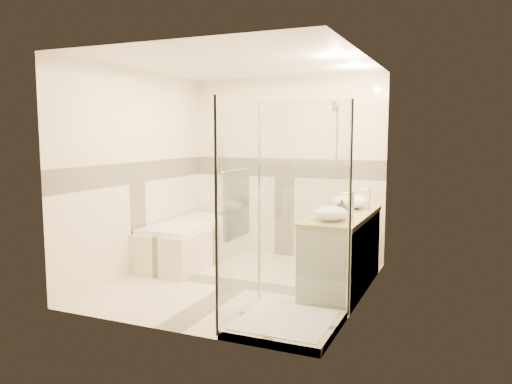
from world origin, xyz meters
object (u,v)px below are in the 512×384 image
at_px(amenity_bottle_a, 338,209).
at_px(vessel_sink_far, 331,213).
at_px(shower_enclosure, 277,270).
at_px(amenity_bottle_b, 342,207).
at_px(vessel_sink_near, 350,201).
at_px(bathtub, 191,239).
at_px(vanity, 342,251).

bearing_deg(amenity_bottle_a, vessel_sink_far, -90.00).
bearing_deg(shower_enclosure, amenity_bottle_b, 78.11).
bearing_deg(amenity_bottle_b, vessel_sink_near, 90.00).
relative_size(shower_enclosure, vessel_sink_far, 5.48).
bearing_deg(bathtub, amenity_bottle_b, -8.68).
bearing_deg(vessel_sink_far, amenity_bottle_a, 90.00).
relative_size(bathtub, vanity, 1.05).
xyz_separation_m(bathtub, amenity_bottle_a, (2.13, -0.48, 0.61)).
bearing_deg(amenity_bottle_b, bathtub, 171.32).
relative_size(bathtub, vessel_sink_far, 4.57).
xyz_separation_m(vanity, shower_enclosure, (-0.29, -1.27, 0.08)).
height_order(vanity, vessel_sink_far, vessel_sink_far).
distance_m(bathtub, vessel_sink_near, 2.22).
distance_m(vessel_sink_near, vessel_sink_far, 0.90).
distance_m(vessel_sink_near, amenity_bottle_b, 0.42).
relative_size(bathtub, amenity_bottle_b, 11.25).
distance_m(bathtub, amenity_bottle_b, 2.24).
bearing_deg(bathtub, vessel_sink_near, 2.47).
bearing_deg(vessel_sink_far, bathtub, 159.24).
distance_m(bathtub, shower_enclosure, 2.47).
distance_m(vanity, vessel_sink_far, 0.68).
bearing_deg(shower_enclosure, vessel_sink_near, 80.95).
height_order(vanity, vessel_sink_near, vessel_sink_near).
height_order(shower_enclosure, vessel_sink_far, shower_enclosure).
distance_m(bathtub, vessel_sink_far, 2.36).
bearing_deg(amenity_bottle_a, bathtub, 167.34).
distance_m(amenity_bottle_a, amenity_bottle_b, 0.15).
height_order(vanity, shower_enclosure, shower_enclosure).
bearing_deg(vessel_sink_far, shower_enclosure, -108.55).
xyz_separation_m(vessel_sink_near, amenity_bottle_b, (0.00, -0.42, -0.01)).
bearing_deg(shower_enclosure, vessel_sink_far, 71.45).
distance_m(vanity, amenity_bottle_b, 0.50).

